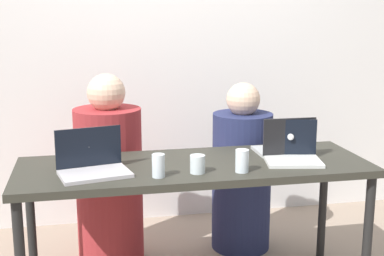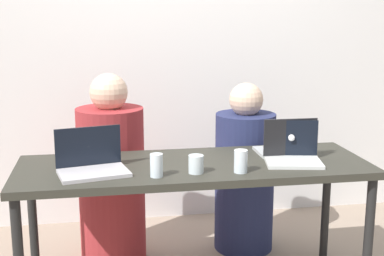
% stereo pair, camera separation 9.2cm
% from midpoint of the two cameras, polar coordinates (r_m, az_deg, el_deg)
% --- Properties ---
extents(back_wall, '(4.86, 0.10, 2.39)m').
position_cam_midpoint_polar(back_wall, '(3.95, -2.16, 7.22)').
color(back_wall, silver).
rests_on(back_wall, ground).
extents(desk, '(1.87, 0.65, 0.75)m').
position_cam_midpoint_polar(desk, '(2.87, 1.14, -5.13)').
color(desk, '#302F27').
rests_on(desk, ground).
extents(person_on_left, '(0.45, 0.45, 1.19)m').
position_cam_midpoint_polar(person_on_left, '(3.39, -7.80, -5.34)').
color(person_on_left, maroon).
rests_on(person_on_left, ground).
extents(person_on_right, '(0.41, 0.41, 1.11)m').
position_cam_midpoint_polar(person_on_right, '(3.52, 6.37, -5.17)').
color(person_on_right, '#232950').
rests_on(person_on_right, ground).
extents(laptop_back_right, '(0.30, 0.26, 0.22)m').
position_cam_midpoint_polar(laptop_back_right, '(3.07, 10.79, -1.94)').
color(laptop_back_right, '#B0B4B6').
rests_on(laptop_back_right, desk).
extents(laptop_front_left, '(0.38, 0.30, 0.22)m').
position_cam_midpoint_polar(laptop_front_left, '(2.72, -9.70, -3.74)').
color(laptop_front_left, silver).
rests_on(laptop_front_left, desk).
extents(laptop_front_right, '(0.33, 0.27, 0.21)m').
position_cam_midpoint_polar(laptop_front_right, '(2.93, 11.56, -2.68)').
color(laptop_front_right, silver).
rests_on(laptop_front_right, desk).
extents(water_glass_right, '(0.07, 0.07, 0.12)m').
position_cam_midpoint_polar(water_glass_right, '(2.70, 6.19, -3.71)').
color(water_glass_right, silver).
rests_on(water_glass_right, desk).
extents(water_glass_center, '(0.08, 0.08, 0.09)m').
position_cam_midpoint_polar(water_glass_center, '(2.68, 1.41, -4.01)').
color(water_glass_center, silver).
rests_on(water_glass_center, desk).
extents(water_glass_left, '(0.06, 0.06, 0.11)m').
position_cam_midpoint_polar(water_glass_left, '(2.62, -2.80, -4.17)').
color(water_glass_left, silver).
rests_on(water_glass_left, desk).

